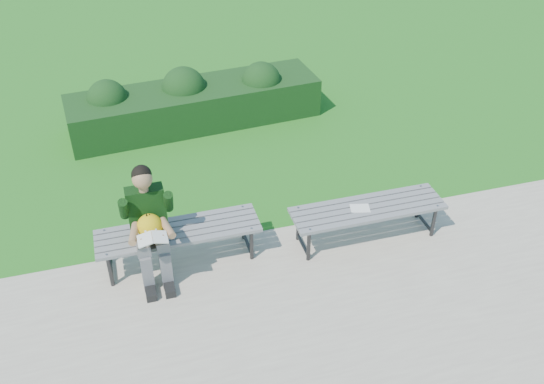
{
  "coord_description": "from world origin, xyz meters",
  "views": [
    {
      "loc": [
        -1.26,
        -5.51,
        4.66
      ],
      "look_at": [
        0.3,
        -0.15,
        0.69
      ],
      "focal_mm": 40.0,
      "sensor_mm": 36.0,
      "label": 1
    }
  ],
  "objects_px": {
    "bench_left": "(178,233)",
    "paper_sheet": "(360,208)",
    "bench_right": "(368,211)",
    "seated_boy": "(149,222)",
    "hedge": "(194,101)"
  },
  "relations": [
    {
      "from": "bench_right",
      "to": "seated_boy",
      "type": "height_order",
      "value": "seated_boy"
    },
    {
      "from": "paper_sheet",
      "to": "bench_right",
      "type": "bearing_deg",
      "value": 0.0
    },
    {
      "from": "bench_right",
      "to": "paper_sheet",
      "type": "xyz_separation_m",
      "value": [
        -0.1,
        0.0,
        0.06
      ]
    },
    {
      "from": "hedge",
      "to": "bench_left",
      "type": "relative_size",
      "value": 2.17
    },
    {
      "from": "hedge",
      "to": "paper_sheet",
      "type": "distance_m",
      "value": 3.65
    },
    {
      "from": "bench_left",
      "to": "paper_sheet",
      "type": "bearing_deg",
      "value": -5.44
    },
    {
      "from": "seated_boy",
      "to": "hedge",
      "type": "bearing_deg",
      "value": 72.58
    },
    {
      "from": "bench_left",
      "to": "hedge",
      "type": "bearing_deg",
      "value": 77.06
    },
    {
      "from": "hedge",
      "to": "paper_sheet",
      "type": "bearing_deg",
      "value": -68.53
    },
    {
      "from": "hedge",
      "to": "bench_left",
      "type": "distance_m",
      "value": 3.29
    },
    {
      "from": "paper_sheet",
      "to": "bench_left",
      "type": "bearing_deg",
      "value": 174.56
    },
    {
      "from": "bench_left",
      "to": "paper_sheet",
      "type": "relative_size",
      "value": 7.17
    },
    {
      "from": "bench_left",
      "to": "seated_boy",
      "type": "distance_m",
      "value": 0.44
    },
    {
      "from": "bench_left",
      "to": "bench_right",
      "type": "xyz_separation_m",
      "value": [
        2.17,
        -0.2,
        0.0
      ]
    },
    {
      "from": "bench_left",
      "to": "paper_sheet",
      "type": "xyz_separation_m",
      "value": [
        2.07,
        -0.2,
        0.06
      ]
    }
  ]
}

